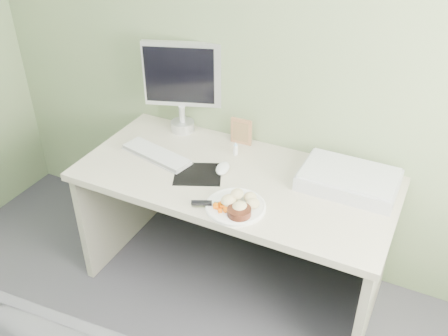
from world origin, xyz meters
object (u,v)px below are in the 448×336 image
at_px(desk, 234,205).
at_px(plate, 236,207).
at_px(monitor, 182,82).
at_px(scanner, 349,180).

relative_size(desk, plate, 5.72).
bearing_deg(desk, monitor, 146.39).
distance_m(desk, monitor, 0.74).
distance_m(desk, plate, 0.32).
relative_size(plate, monitor, 0.54).
relative_size(scanner, monitor, 0.89).
xyz_separation_m(desk, monitor, (-0.47, 0.31, 0.48)).
bearing_deg(scanner, desk, -162.85).
distance_m(desk, scanner, 0.60).
bearing_deg(plate, monitor, 136.94).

